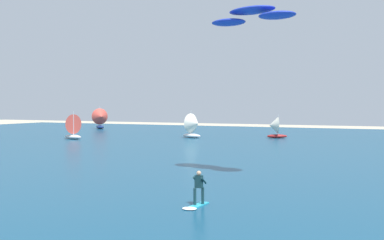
# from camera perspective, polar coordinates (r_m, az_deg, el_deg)

# --- Properties ---
(ocean) EXTENTS (160.00, 90.00, 0.10)m
(ocean) POSITION_cam_1_polar(r_m,az_deg,el_deg) (54.20, 13.27, -3.32)
(ocean) COLOR navy
(ocean) RESTS_ON ground
(kitesurfer) EXTENTS (0.73, 1.98, 1.67)m
(kitesurfer) POSITION_cam_1_polar(r_m,az_deg,el_deg) (22.24, 0.62, -9.07)
(kitesurfer) COLOR #26B2CC
(kitesurfer) RESTS_ON ocean
(kite) EXTENTS (6.60, 3.75, 0.95)m
(kite) POSITION_cam_1_polar(r_m,az_deg,el_deg) (31.32, 7.40, 12.67)
(kite) COLOR #1E33B2
(sailboat_far_right) EXTENTS (4.10, 4.01, 4.60)m
(sailboat_far_right) POSITION_cam_1_polar(r_m,az_deg,el_deg) (94.40, -11.23, 0.21)
(sailboat_far_right) COLOR navy
(sailboat_far_right) RESTS_ON ocean
(sailboat_heeled_over) EXTENTS (3.56, 3.14, 3.99)m
(sailboat_heeled_over) POSITION_cam_1_polar(r_m,az_deg,el_deg) (66.93, 0.24, -0.67)
(sailboat_heeled_over) COLOR white
(sailboat_heeled_over) RESTS_ON ocean
(sailboat_mid_right) EXTENTS (3.07, 2.74, 3.45)m
(sailboat_mid_right) POSITION_cam_1_polar(r_m,az_deg,el_deg) (67.96, 10.12, -0.87)
(sailboat_mid_right) COLOR maroon
(sailboat_mid_right) RESTS_ON ocean
(sailboat_near_shore) EXTENTS (3.48, 3.03, 3.93)m
(sailboat_near_shore) POSITION_cam_1_polar(r_m,az_deg,el_deg) (67.33, -14.75, -0.75)
(sailboat_near_shore) COLOR silver
(sailboat_near_shore) RESTS_ON ocean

